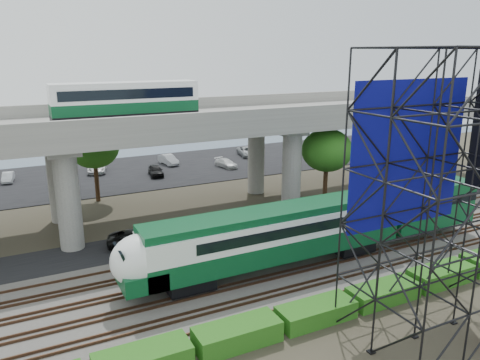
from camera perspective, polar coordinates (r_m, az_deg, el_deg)
ground at (r=30.85m, az=2.89°, el=-13.36°), size 140.00×140.00×0.00m
ballast_bed at (r=32.35m, az=1.12°, el=-11.69°), size 90.00×12.00×0.20m
service_road at (r=39.42m, az=-4.67°, el=-6.70°), size 90.00×5.00×0.08m
parking_lot at (r=60.86m, az=-13.01°, el=0.91°), size 90.00×18.00×0.08m
harbor_water at (r=81.96m, az=-16.74°, el=4.31°), size 140.00×40.00×0.03m
rail_tracks at (r=32.27m, az=1.12°, el=-11.41°), size 90.00×9.52×0.16m
commuter_train at (r=33.26m, az=7.73°, el=-5.81°), size 29.30×3.06×4.30m
overpass at (r=42.13m, az=-8.14°, el=6.20°), size 80.00×12.00×12.40m
scaffold_tower at (r=26.16m, az=24.22°, el=-2.33°), size 9.36×6.36×15.00m
hedge_strip at (r=27.93m, az=9.28°, el=-15.55°), size 34.60×1.80×1.20m
trees at (r=41.65m, az=-13.75°, el=2.10°), size 40.94×16.94×7.69m
suv at (r=37.48m, az=-12.13°, el=-7.02°), size 5.38×3.78×1.36m
parked_cars at (r=60.85m, az=-11.98°, el=1.61°), size 39.16×9.50×1.31m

